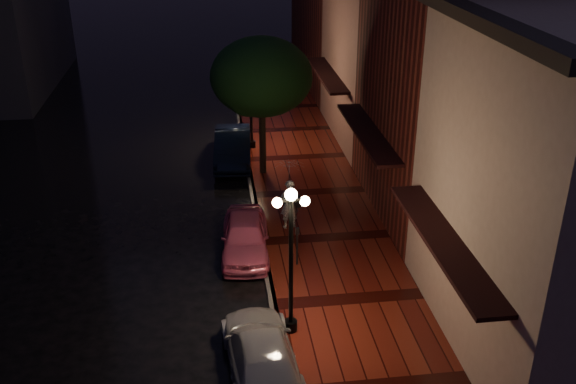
# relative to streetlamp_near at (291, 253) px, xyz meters

# --- Properties ---
(ground) EXTENTS (120.00, 120.00, 0.00)m
(ground) POSITION_rel_streetlamp_near_xyz_m (-0.35, 5.00, -2.60)
(ground) COLOR black
(ground) RESTS_ON ground
(sidewalk) EXTENTS (4.50, 60.00, 0.15)m
(sidewalk) POSITION_rel_streetlamp_near_xyz_m (1.90, 5.00, -2.53)
(sidewalk) COLOR #44110C
(sidewalk) RESTS_ON ground
(curb) EXTENTS (0.25, 60.00, 0.15)m
(curb) POSITION_rel_streetlamp_near_xyz_m (-0.35, 5.00, -2.53)
(curb) COLOR #595451
(curb) RESTS_ON ground
(storefront_near) EXTENTS (5.00, 8.00, 8.50)m
(storefront_near) POSITION_rel_streetlamp_near_xyz_m (6.65, -1.00, 1.65)
(storefront_near) COLOR gray
(storefront_near) RESTS_ON ground
(storefront_mid) EXTENTS (5.00, 8.00, 11.00)m
(storefront_mid) POSITION_rel_streetlamp_near_xyz_m (6.65, 7.00, 2.90)
(storefront_mid) COLOR #511914
(storefront_mid) RESTS_ON ground
(storefront_far) EXTENTS (5.00, 8.00, 9.00)m
(storefront_far) POSITION_rel_streetlamp_near_xyz_m (6.65, 15.00, 1.90)
(storefront_far) COLOR #8C5951
(storefront_far) RESTS_ON ground
(storefront_extra) EXTENTS (5.00, 12.00, 10.00)m
(storefront_extra) POSITION_rel_streetlamp_near_xyz_m (6.65, 25.00, 2.40)
(storefront_extra) COLOR #511914
(storefront_extra) RESTS_ON ground
(streetlamp_near) EXTENTS (0.96, 0.36, 4.31)m
(streetlamp_near) POSITION_rel_streetlamp_near_xyz_m (0.00, 0.00, 0.00)
(streetlamp_near) COLOR black
(streetlamp_near) RESTS_ON sidewalk
(streetlamp_far) EXTENTS (0.96, 0.36, 4.31)m
(streetlamp_far) POSITION_rel_streetlamp_near_xyz_m (0.00, 14.00, 0.00)
(streetlamp_far) COLOR black
(streetlamp_far) RESTS_ON sidewalk
(street_tree) EXTENTS (4.16, 4.16, 5.80)m
(street_tree) POSITION_rel_streetlamp_near_xyz_m (0.26, 10.99, 1.64)
(street_tree) COLOR black
(street_tree) RESTS_ON sidewalk
(pink_car) EXTENTS (1.80, 3.96, 1.32)m
(pink_car) POSITION_rel_streetlamp_near_xyz_m (-0.95, 4.53, -1.94)
(pink_car) COLOR #E65E85
(pink_car) RESTS_ON ground
(navy_car) EXTENTS (1.88, 4.62, 1.49)m
(navy_car) POSITION_rel_streetlamp_near_xyz_m (-0.95, 12.65, -1.85)
(navy_car) COLOR black
(navy_car) RESTS_ON ground
(silver_car) EXTENTS (2.03, 4.37, 1.24)m
(silver_car) POSITION_rel_streetlamp_near_xyz_m (-0.95, -1.42, -1.98)
(silver_car) COLOR #A9A8B0
(silver_car) RESTS_ON ground
(woman_with_umbrella) EXTENTS (1.07, 1.09, 2.59)m
(woman_with_umbrella) POSITION_rel_streetlamp_near_xyz_m (0.73, 5.92, -0.74)
(woman_with_umbrella) COLOR white
(woman_with_umbrella) RESTS_ON sidewalk
(parking_meter) EXTENTS (0.12, 0.09, 1.34)m
(parking_meter) POSITION_rel_streetlamp_near_xyz_m (0.65, 3.38, -1.64)
(parking_meter) COLOR black
(parking_meter) RESTS_ON sidewalk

